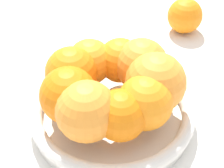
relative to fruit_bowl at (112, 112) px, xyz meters
name	(u,v)px	position (x,y,z in m)	size (l,w,h in m)	color
ground_plane	(112,121)	(0.00, 0.00, -0.02)	(4.00, 4.00, 0.00)	silver
fruit_bowl	(112,112)	(0.00, 0.00, 0.00)	(0.23, 0.23, 0.03)	silver
orange_pile	(112,85)	(0.00, 0.00, 0.05)	(0.18, 0.19, 0.08)	orange
stray_orange	(185,16)	(-0.08, 0.26, 0.02)	(0.07, 0.07, 0.07)	orange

